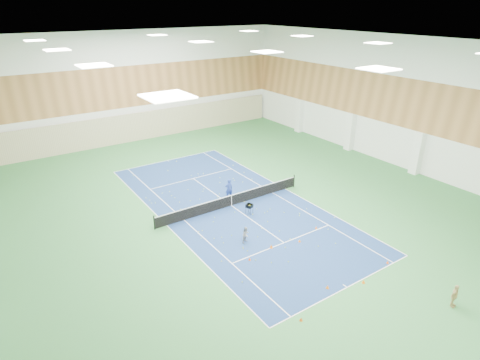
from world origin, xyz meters
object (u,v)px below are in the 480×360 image
Objects in this scene: coach at (229,189)px; child_court at (246,235)px; child_apron at (455,296)px; tennis_net at (231,199)px; ball_cart at (249,209)px.

child_court is at bearing 79.69° from coach.
tennis_net is at bearing 93.92° from child_apron.
coach is 3.12m from ball_cart.
child_apron is 14.47m from ball_cart.
child_court is 12.35m from child_apron.
coach is (0.56, 1.24, 0.29)m from tennis_net.
child_court reaches higher than tennis_net.
coach reaches higher than child_court.
ball_cart is at bearing -77.69° from tennis_net.
tennis_net is 11.17× the size of child_court.
tennis_net is 1.89m from ball_cart.
child_apron is at bearing -77.94° from tennis_net.
child_apron is at bearing -85.48° from child_court.
ball_cart is at bearing 99.61° from coach.
tennis_net is at bearing 45.87° from child_court.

